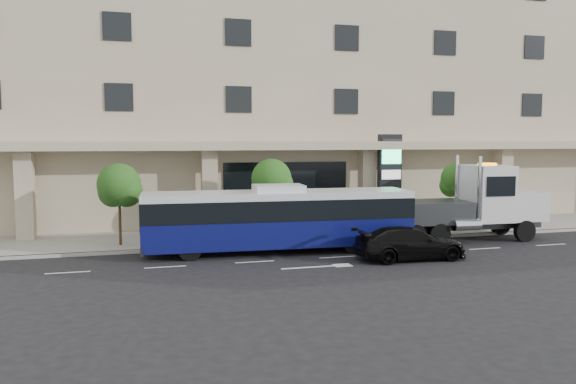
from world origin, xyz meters
The scene contains 11 objects.
ground centered at (0.00, 0.00, 0.00)m, with size 120.00×120.00×0.00m, color black.
sidewalk centered at (0.00, 5.00, 0.07)m, with size 120.00×6.00×0.15m, color gray.
curb centered at (0.00, 2.00, 0.07)m, with size 120.00×0.30×0.15m, color gray.
convention_center centered at (0.00, 15.42, 9.97)m, with size 60.00×17.60×20.00m.
tree_left centered at (-9.97, 3.59, 3.11)m, with size 2.27×2.20×4.22m.
tree_mid centered at (-1.97, 3.59, 3.26)m, with size 2.28×2.20×4.38m.
tree_right centered at (9.53, 3.59, 3.04)m, with size 2.10×2.00×4.04m.
city_bus centered at (-2.40, 0.45, 1.70)m, with size 13.33×3.50×3.35m.
tow_truck centered at (8.73, 0.93, 1.92)m, with size 10.28×2.86×4.68m.
black_sedan centered at (3.10, -2.81, 0.76)m, with size 2.13×5.23×1.52m, color black.
signage_pylon centered at (6.10, 5.84, 3.07)m, with size 1.45×0.58×5.74m.
Camera 1 is at (-9.09, -26.17, 5.55)m, focal length 35.00 mm.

